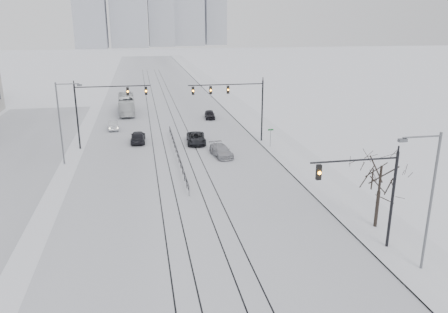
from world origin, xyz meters
TOP-DOWN VIEW (x-y plane):
  - road at (0.00, 60.00)m, footprint 22.00×260.00m
  - sidewalk_east at (13.50, 60.00)m, footprint 5.00×260.00m
  - curb at (11.05, 60.00)m, footprint 0.10×260.00m
  - parking_strip at (-20.00, 35.00)m, footprint 14.00×60.00m
  - tram_rails at (-0.00, 40.00)m, footprint 5.30×180.00m
  - traffic_mast_near at (10.79, 6.00)m, footprint 6.10×0.37m
  - traffic_mast_ne at (8.15, 34.99)m, footprint 9.60×0.37m
  - traffic_mast_nw at (-8.52, 36.00)m, footprint 9.10×0.37m
  - street_light_east at (12.70, 3.00)m, footprint 2.73×0.25m
  - street_light_west at (-12.20, 30.00)m, footprint 2.73×0.25m
  - bare_tree at (13.20, 9.00)m, footprint 4.40×4.40m
  - median_fence at (0.00, 30.00)m, footprint 0.06×24.00m
  - street_sign at (11.80, 32.00)m, footprint 0.70×0.06m
  - sedan_sb_inner at (-4.41, 37.55)m, footprint 2.02×4.67m
  - sedan_sb_outer at (-7.93, 45.53)m, footprint 1.71×4.15m
  - sedan_nb_front at (2.95, 35.64)m, footprint 2.70×5.22m
  - sedan_nb_right at (5.10, 29.53)m, footprint 2.53×4.81m
  - sedan_nb_far at (7.12, 50.42)m, footprint 1.89×4.02m
  - box_truck at (-6.22, 57.39)m, footprint 2.94×11.17m

SIDE VIEW (x-z plane):
  - road at x=0.00m, z-range 0.00..0.02m
  - parking_strip at x=-20.00m, z-range 0.00..0.03m
  - tram_rails at x=0.00m, z-range 0.02..0.03m
  - curb at x=11.05m, z-range 0.00..0.12m
  - sidewalk_east at x=13.50m, z-range 0.00..0.16m
  - median_fence at x=0.00m, z-range 0.03..1.03m
  - sedan_nb_far at x=7.12m, z-range 0.00..1.33m
  - sedan_nb_right at x=5.10m, z-range 0.00..1.33m
  - sedan_sb_outer at x=-7.93m, z-range 0.00..1.34m
  - sedan_nb_front at x=2.95m, z-range 0.00..1.41m
  - sedan_sb_inner at x=-4.41m, z-range 0.00..1.57m
  - box_truck at x=-6.22m, z-range 0.00..3.09m
  - street_sign at x=11.80m, z-range 0.41..2.81m
  - bare_tree at x=13.20m, z-range 1.44..7.54m
  - traffic_mast_near at x=10.79m, z-range 1.06..8.06m
  - street_light_east at x=12.70m, z-range 0.71..9.71m
  - street_light_west at x=-12.20m, z-range 0.71..9.71m
  - traffic_mast_nw at x=-8.52m, z-range 1.57..9.57m
  - traffic_mast_ne at x=8.15m, z-range 1.76..9.76m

